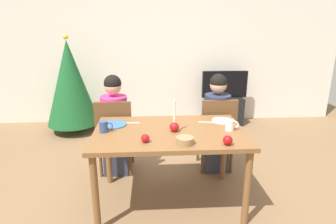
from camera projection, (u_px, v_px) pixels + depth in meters
ground_plane at (169, 200)px, 2.86m from camera, size 7.68×7.68×0.00m
back_wall at (159, 49)px, 4.96m from camera, size 6.40×0.10×2.60m
dining_table at (169, 139)px, 2.66m from camera, size 1.40×0.90×0.75m
chair_left at (115, 132)px, 3.25m from camera, size 0.40×0.40×0.90m
chair_right at (217, 130)px, 3.32m from camera, size 0.40×0.40×0.90m
person_left_child at (115, 127)px, 3.26m from camera, size 0.30×0.30×1.17m
person_right_child at (216, 125)px, 3.33m from camera, size 0.30×0.30×1.17m
tv_stand at (223, 110)px, 5.05m from camera, size 0.64×0.40×0.48m
tv at (225, 84)px, 4.91m from camera, size 0.79×0.05×0.46m
christmas_tree at (70, 83)px, 4.51m from camera, size 0.82×0.82×1.56m
candle_centerpiece at (174, 125)px, 2.60m from camera, size 0.09×0.09×0.30m
plate_left at (113, 125)px, 2.78m from camera, size 0.26×0.26×0.01m
plate_right at (222, 121)px, 2.89m from camera, size 0.21×0.21×0.01m
mug_left at (104, 127)px, 2.58m from camera, size 0.13×0.08×0.10m
mug_right at (230, 125)px, 2.63m from camera, size 0.13×0.08×0.10m
fork_left at (130, 123)px, 2.83m from camera, size 0.18×0.02×0.01m
fork_right at (207, 122)px, 2.85m from camera, size 0.18×0.04×0.01m
bowl_walnuts at (185, 141)px, 2.33m from camera, size 0.15×0.15×0.06m
apple_near_candle at (145, 138)px, 2.36m from camera, size 0.07×0.07×0.07m
apple_by_left_plate at (228, 140)px, 2.31m from camera, size 0.08×0.08×0.08m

